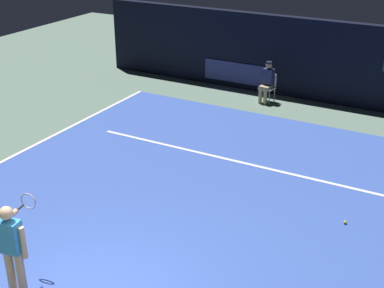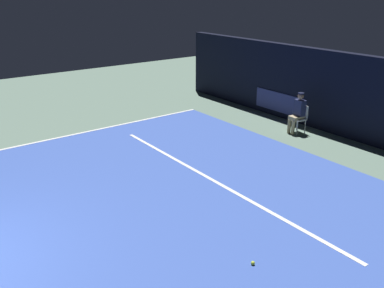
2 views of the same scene
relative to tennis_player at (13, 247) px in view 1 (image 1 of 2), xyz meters
The scene contains 8 objects.
ground_plane 4.76m from the tennis_player, 75.34° to the left, with size 31.18×31.18×0.00m, color slate.
court_surface 4.76m from the tennis_player, 75.34° to the left, with size 10.63×10.31×0.01m, color #3856B2.
line_sideline_right 6.16m from the tennis_player, 132.22° to the left, with size 0.10×10.31×0.01m, color white.
line_service 6.49m from the tennis_player, 79.42° to the left, with size 8.29×0.10×0.01m, color white.
back_wall 11.81m from the tennis_player, 84.29° to the left, with size 15.35×0.33×2.60m.
tennis_player is the anchor object (origin of this frame).
line_judge_on_chair 10.78m from the tennis_player, 89.83° to the left, with size 0.49×0.56×1.32m.
tennis_ball 6.38m from the tennis_player, 49.05° to the left, with size 0.07×0.07×0.07m, color #CCE033.
Camera 1 is at (4.74, -5.24, 5.99)m, focal length 50.88 mm.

